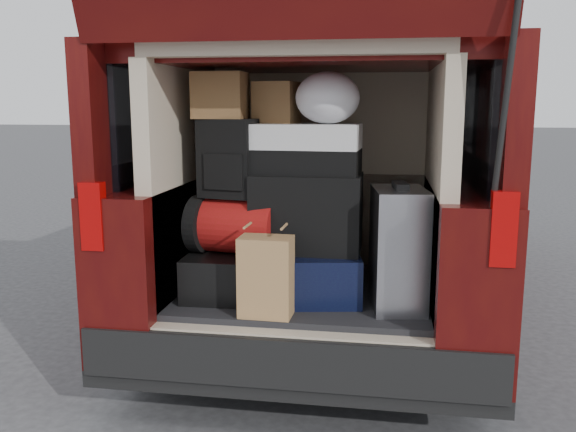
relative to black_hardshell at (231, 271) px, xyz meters
name	(u,v)px	position (x,y,z in m)	size (l,w,h in m)	color
ground	(298,411)	(0.37, -0.16, -0.66)	(80.00, 80.00, 0.00)	#353537
minivan	(333,183)	(0.37, 1.70, 0.25)	(1.90, 5.35, 2.77)	black
load_floor	(306,338)	(0.37, 0.12, -0.38)	(1.24, 1.05, 0.55)	black
black_hardshell	(231,271)	(0.00, 0.00, 0.00)	(0.39, 0.54, 0.22)	black
navy_hardshell	(312,272)	(0.42, 0.02, 0.01)	(0.44, 0.54, 0.24)	black
silver_roller	(398,248)	(0.84, -0.10, 0.17)	(0.24, 0.38, 0.57)	silver
kraft_bag	(266,277)	(0.25, -0.33, 0.08)	(0.24, 0.15, 0.37)	tan
red_duffel	(237,225)	(0.04, -0.04, 0.25)	(0.43, 0.28, 0.28)	#9E0E13
black_soft_case	(307,212)	(0.39, 0.00, 0.32)	(0.53, 0.32, 0.38)	black
backpack	(228,158)	(0.01, -0.04, 0.58)	(0.27, 0.16, 0.38)	black
twotone_duffel	(304,149)	(0.38, 0.01, 0.63)	(0.54, 0.28, 0.24)	silver
grocery_sack_lower	(220,96)	(-0.04, -0.01, 0.89)	(0.25, 0.20, 0.22)	brown
grocery_sack_upper	(276,103)	(0.22, 0.09, 0.85)	(0.20, 0.17, 0.20)	brown
plastic_bag_center	(327,98)	(0.49, 0.00, 0.87)	(0.31, 0.29, 0.25)	silver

